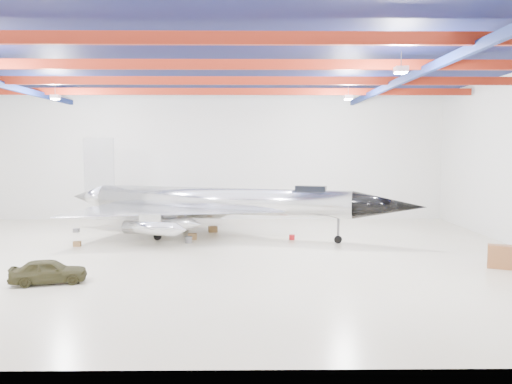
{
  "coord_description": "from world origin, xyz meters",
  "views": [
    {
      "loc": [
        3.29,
        -28.49,
        6.2
      ],
      "look_at": [
        3.63,
        2.0,
        3.53
      ],
      "focal_mm": 35.0,
      "sensor_mm": 36.0,
      "label": 1
    }
  ],
  "objects": [
    {
      "name": "floor",
      "position": [
        0.0,
        0.0,
        0.0
      ],
      "size": [
        40.0,
        40.0,
        0.0
      ],
      "primitive_type": "plane",
      "color": "beige",
      "rests_on": "ground"
    },
    {
      "name": "wall_back",
      "position": [
        0.0,
        15.0,
        5.5
      ],
      "size": [
        40.0,
        0.0,
        40.0
      ],
      "primitive_type": "plane",
      "rotation": [
        1.57,
        0.0,
        0.0
      ],
      "color": "silver",
      "rests_on": "floor"
    },
    {
      "name": "ceiling",
      "position": [
        0.0,
        0.0,
        11.0
      ],
      "size": [
        40.0,
        40.0,
        0.0
      ],
      "primitive_type": "plane",
      "rotation": [
        3.14,
        0.0,
        0.0
      ],
      "color": "#0A0F38",
      "rests_on": "wall_back"
    },
    {
      "name": "ceiling_structure",
      "position": [
        0.0,
        0.0,
        10.32
      ],
      "size": [
        39.5,
        29.5,
        1.08
      ],
      "color": "maroon",
      "rests_on": "ceiling"
    },
    {
      "name": "jet_aircraft",
      "position": [
        1.1,
        6.08,
        2.29
      ],
      "size": [
        25.03,
        18.24,
        6.99
      ],
      "rotation": [
        0.0,
        0.0,
        -0.29
      ],
      "color": "silver",
      "rests_on": "floor"
    },
    {
      "name": "jeep",
      "position": [
        -6.01,
        -5.87,
        0.57
      ],
      "size": [
        3.59,
        2.12,
        1.14
      ],
      "primitive_type": "imported",
      "rotation": [
        0.0,
        0.0,
        1.81
      ],
      "color": "#36331B",
      "rests_on": "floor"
    },
    {
      "name": "desk",
      "position": [
        16.28,
        -3.24,
        0.61
      ],
      "size": [
        1.48,
        1.15,
        1.21
      ],
      "primitive_type": "cube",
      "rotation": [
        0.0,
        0.0,
        -0.42
      ],
      "color": "brown",
      "rests_on": "floor"
    },
    {
      "name": "crate_ply",
      "position": [
        -7.73,
        2.86,
        0.16
      ],
      "size": [
        0.5,
        0.42,
        0.32
      ],
      "primitive_type": "cube",
      "rotation": [
        0.0,
        0.0,
        0.12
      ],
      "color": "olive",
      "rests_on": "floor"
    },
    {
      "name": "toolbox_red",
      "position": [
        -3.66,
        9.37,
        0.15
      ],
      "size": [
        0.46,
        0.38,
        0.3
      ],
      "primitive_type": "cube",
      "rotation": [
        0.0,
        0.0,
        -0.09
      ],
      "color": "#AA1116",
      "rests_on": "floor"
    },
    {
      "name": "engine_drum",
      "position": [
        -0.79,
        3.91,
        0.21
      ],
      "size": [
        0.58,
        0.58,
        0.42
      ],
      "primitive_type": "cylinder",
      "rotation": [
        0.0,
        0.0,
        0.26
      ],
      "color": "#59595B",
      "rests_on": "floor"
    },
    {
      "name": "parts_bin",
      "position": [
        0.49,
        8.16,
        0.22
      ],
      "size": [
        0.73,
        0.64,
        0.44
      ],
      "primitive_type": "cube",
      "rotation": [
        0.0,
        0.0,
        0.23
      ],
      "color": "olive",
      "rests_on": "floor"
    },
    {
      "name": "crate_small",
      "position": [
        -9.64,
        8.18,
        0.15
      ],
      "size": [
        0.42,
        0.34,
        0.29
      ],
      "primitive_type": "cube",
      "rotation": [
        0.0,
        0.0,
        -0.02
      ],
      "color": "#59595B",
      "rests_on": "floor"
    },
    {
      "name": "tool_chest",
      "position": [
        6.11,
        4.97,
        0.18
      ],
      "size": [
        0.48,
        0.48,
        0.36
      ],
      "primitive_type": "cylinder",
      "rotation": [
        0.0,
        0.0,
        -0.25
      ],
      "color": "#AA1116",
      "rests_on": "floor"
    },
    {
      "name": "oil_barrel",
      "position": [
        -0.68,
        5.19,
        0.2
      ],
      "size": [
        0.6,
        0.48,
        0.41
      ],
      "primitive_type": "cube",
      "rotation": [
        0.0,
        0.0,
        0.03
      ],
      "color": "olive",
      "rests_on": "floor"
    }
  ]
}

